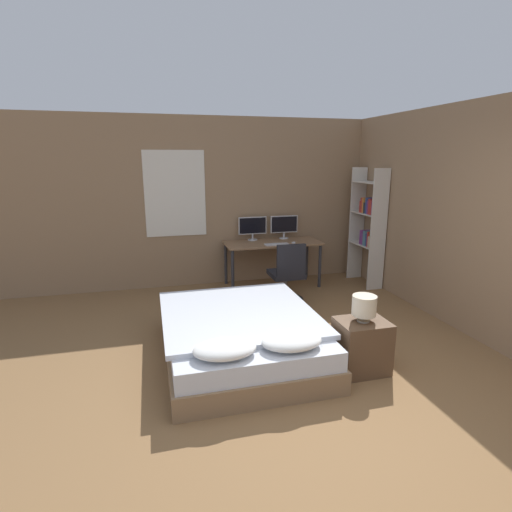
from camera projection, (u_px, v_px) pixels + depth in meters
ground_plane at (344, 427)px, 3.13m from camera, size 20.00×20.00×0.00m
wall_back at (235, 202)px, 6.56m from camera, size 12.00×0.08×2.70m
wall_side_right at (461, 219)px, 4.78m from camera, size 0.06×12.00×2.70m
bed at (241, 336)px, 4.21m from camera, size 1.59×1.98×0.54m
nightstand at (361, 346)px, 3.91m from camera, size 0.48×0.40×0.52m
bedside_lamp at (364, 306)px, 3.81m from camera, size 0.23×0.23×0.26m
desk at (272, 247)px, 6.48m from camera, size 1.54×0.67×0.73m
monitor_left at (253, 227)px, 6.56m from camera, size 0.47×0.16×0.39m
monitor_right at (284, 225)px, 6.70m from camera, size 0.47×0.16×0.39m
keyboard at (277, 244)px, 6.25m from camera, size 0.38×0.13×0.02m
computer_mouse at (294, 243)px, 6.32m from camera, size 0.07×0.05×0.04m
office_chair at (287, 279)px, 5.77m from camera, size 0.52×0.52×0.90m
bookshelf at (369, 222)px, 6.45m from camera, size 0.27×0.70×1.91m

